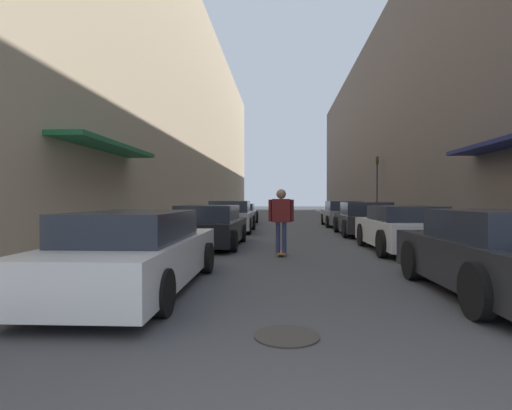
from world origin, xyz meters
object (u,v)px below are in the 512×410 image
(parked_car_left_0, at_px, (138,252))
(manhole_cover, at_px, (287,336))
(parked_car_right_3, at_px, (343,214))
(parked_car_left_1, at_px, (210,227))
(parked_car_right_2, at_px, (364,219))
(parked_car_left_3, at_px, (241,214))
(parked_car_right_1, at_px, (403,229))
(skateboarder, at_px, (281,215))
(parked_car_right_0, at_px, (500,255))
(parked_car_left_2, at_px, (231,217))
(traffic_light, at_px, (377,182))

(parked_car_left_0, relative_size, manhole_cover, 6.85)
(parked_car_right_3, bearing_deg, parked_car_left_1, -120.24)
(parked_car_right_2, bearing_deg, parked_car_left_3, 130.82)
(parked_car_right_1, distance_m, parked_car_right_2, 5.12)
(parked_car_left_0, height_order, skateboarder, skateboarder)
(skateboarder, bearing_deg, parked_car_right_0, -52.63)
(parked_car_right_2, height_order, skateboarder, skateboarder)
(parked_car_left_0, xyz_separation_m, parked_car_left_2, (0.06, 11.37, 0.06))
(parked_car_right_2, distance_m, manhole_cover, 12.67)
(parked_car_right_0, height_order, parked_car_right_2, parked_car_right_2)
(skateboarder, relative_size, traffic_light, 0.44)
(parked_car_right_0, bearing_deg, parked_car_right_1, 88.37)
(parked_car_left_3, bearing_deg, parked_car_right_0, -71.68)
(parked_car_right_0, bearing_deg, parked_car_right_3, 89.74)
(parked_car_left_2, bearing_deg, parked_car_right_0, -64.49)
(parked_car_right_2, distance_m, skateboarder, 6.95)
(parked_car_left_0, relative_size, traffic_light, 1.23)
(parked_car_right_0, distance_m, parked_car_right_1, 5.20)
(parked_car_right_3, xyz_separation_m, skateboarder, (-3.32, -11.34, 0.41))
(parked_car_left_0, distance_m, parked_car_left_2, 11.37)
(manhole_cover, relative_size, traffic_light, 0.18)
(parked_car_left_2, bearing_deg, parked_car_left_0, -90.31)
(skateboarder, height_order, traffic_light, traffic_light)
(parked_car_right_3, bearing_deg, manhole_cover, -100.54)
(parked_car_left_1, height_order, parked_car_right_3, parked_car_right_3)
(parked_car_left_1, xyz_separation_m, manhole_cover, (2.28, -7.99, -0.60))
(parked_car_left_3, xyz_separation_m, parked_car_right_0, (5.62, -16.96, 0.04))
(parked_car_right_2, relative_size, parked_car_right_3, 1.06)
(parked_car_left_2, bearing_deg, parked_car_right_3, 36.24)
(parked_car_right_0, height_order, parked_car_right_3, parked_car_right_3)
(parked_car_left_0, xyz_separation_m, skateboarder, (2.31, 4.12, 0.45))
(parked_car_left_2, relative_size, parked_car_left_3, 0.89)
(parked_car_left_3, bearing_deg, parked_car_left_2, -88.72)
(parked_car_left_2, height_order, parked_car_right_1, parked_car_left_2)
(parked_car_left_2, bearing_deg, traffic_light, 40.15)
(parked_car_right_1, relative_size, traffic_light, 1.05)
(parked_car_left_0, height_order, traffic_light, traffic_light)
(parked_car_left_3, bearing_deg, parked_car_left_1, -89.22)
(parked_car_right_1, bearing_deg, parked_car_right_3, 90.42)
(parked_car_left_1, height_order, parked_car_right_2, parked_car_right_2)
(parked_car_right_2, relative_size, manhole_cover, 5.99)
(parked_car_right_1, bearing_deg, parked_car_left_0, -138.45)
(parked_car_left_0, relative_size, parked_car_right_1, 1.17)
(parked_car_left_0, height_order, parked_car_right_3, parked_car_right_3)
(parked_car_right_1, relative_size, parked_car_right_3, 1.04)
(parked_car_left_3, height_order, parked_car_right_3, parked_car_right_3)
(parked_car_right_3, bearing_deg, skateboarder, -106.33)
(parked_car_right_1, bearing_deg, traffic_light, 79.84)
(parked_car_left_3, bearing_deg, parked_car_right_1, -63.90)
(parked_car_right_3, bearing_deg, traffic_light, 47.69)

